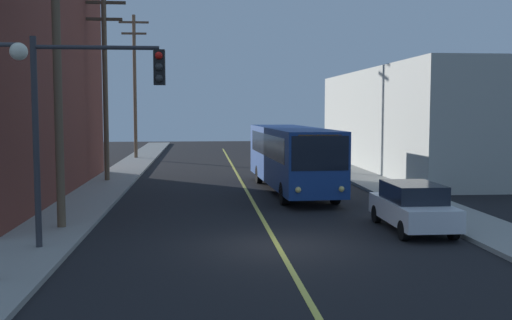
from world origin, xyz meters
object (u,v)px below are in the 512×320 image
object	(u,v)px
parked_car_white	(413,206)
utility_pole_far	(135,80)
utility_pole_mid	(105,78)
city_bus	(291,155)
fire_hydrant	(433,199)
utility_pole_near	(57,74)
traffic_signal_left_corner	(90,102)

from	to	relation	value
parked_car_white	utility_pole_far	distance (m)	33.44
utility_pole_mid	city_bus	bearing A→B (deg)	-24.99
parked_car_white	fire_hydrant	bearing A→B (deg)	57.85
city_bus	fire_hydrant	xyz separation A→B (m)	(4.65, -6.83, -1.23)
city_bus	fire_hydrant	size ratio (longest dim) A/B	14.57
city_bus	parked_car_white	size ratio (longest dim) A/B	2.77
utility_pole_near	parked_car_white	bearing A→B (deg)	-4.74
utility_pole_near	traffic_signal_left_corner	size ratio (longest dim) A/B	1.55
parked_car_white	utility_pole_far	xyz separation A→B (m)	(-12.47, 30.51, 5.63)
utility_pole_near	utility_pole_far	bearing A→B (deg)	91.25
utility_pole_mid	fire_hydrant	distance (m)	19.09
parked_car_white	utility_pole_far	bearing A→B (deg)	112.24
parked_car_white	utility_pole_far	world-z (taller)	utility_pole_far
utility_pole_near	city_bus	bearing A→B (deg)	44.55
utility_pole_near	traffic_signal_left_corner	xyz separation A→B (m)	(1.58, -2.99, -0.98)
utility_pole_mid	fire_hydrant	bearing A→B (deg)	-38.31
parked_car_white	utility_pole_far	size ratio (longest dim) A/B	0.38
city_bus	utility_pole_mid	bearing A→B (deg)	155.01
city_bus	utility_pole_mid	size ratio (longest dim) A/B	1.18
utility_pole_mid	utility_pole_far	bearing A→B (deg)	90.32
utility_pole_near	fire_hydrant	bearing A→B (deg)	9.09
utility_pole_far	traffic_signal_left_corner	bearing A→B (deg)	-86.09
city_bus	utility_pole_mid	xyz separation A→B (m)	(-9.74, 4.54, 4.04)
parked_car_white	fire_hydrant	size ratio (longest dim) A/B	5.25
parked_car_white	traffic_signal_left_corner	xyz separation A→B (m)	(-10.25, -2.01, 3.46)
parked_car_white	city_bus	bearing A→B (deg)	104.75
fire_hydrant	utility_pole_near	bearing A→B (deg)	-170.91
utility_pole_near	utility_pole_far	world-z (taller)	utility_pole_far
utility_pole_mid	traffic_signal_left_corner	xyz separation A→B (m)	(2.13, -16.58, -1.55)
city_bus	parked_car_white	world-z (taller)	city_bus
utility_pole_mid	traffic_signal_left_corner	size ratio (longest dim) A/B	1.73
city_bus	traffic_signal_left_corner	size ratio (longest dim) A/B	2.04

